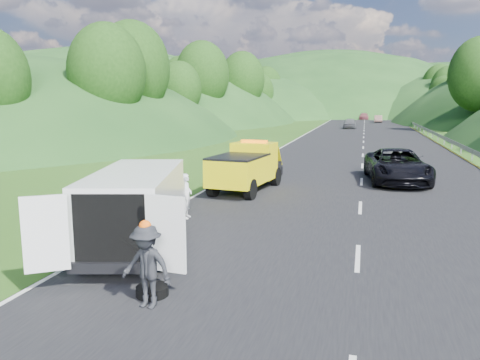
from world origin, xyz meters
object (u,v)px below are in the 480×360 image
(tow_truck, at_px, (247,167))
(white_van, at_px, (137,205))
(suitcase, at_px, (119,215))
(worker, at_px, (148,307))
(passing_suv, at_px, (396,182))
(woman, at_px, (187,219))
(child, at_px, (166,236))
(spare_tire, at_px, (152,296))

(tow_truck, distance_m, white_van, 9.00)
(suitcase, bearing_deg, worker, -55.98)
(passing_suv, bearing_deg, suitcase, -136.23)
(woman, relative_size, suitcase, 2.44)
(worker, bearing_deg, white_van, 127.33)
(tow_truck, distance_m, child, 7.72)
(tow_truck, height_order, suitcase, tow_truck)
(tow_truck, height_order, woman, tow_truck)
(woman, xyz_separation_m, passing_suv, (7.52, 9.55, 0.00))
(worker, xyz_separation_m, passing_suv, (5.67, 16.42, 0.00))
(woman, height_order, child, woman)
(woman, xyz_separation_m, spare_tire, (1.69, -6.34, 0.00))
(woman, xyz_separation_m, suitcase, (-1.87, -1.36, 0.32))
(white_van, bearing_deg, worker, -75.42)
(woman, distance_m, spare_tire, 6.56)
(white_van, distance_m, woman, 3.68)
(child, xyz_separation_m, worker, (1.69, -4.75, 0.00))
(woman, height_order, spare_tire, woman)
(white_van, bearing_deg, passing_suv, 44.85)
(tow_truck, bearing_deg, woman, -91.49)
(tow_truck, xyz_separation_m, child, (-0.63, -7.62, -1.10))
(child, relative_size, spare_tire, 1.50)
(woman, distance_m, passing_suv, 12.16)
(woman, bearing_deg, spare_tire, -173.68)
(tow_truck, relative_size, white_van, 0.81)
(suitcase, relative_size, spare_tire, 0.94)
(suitcase, bearing_deg, passing_suv, 49.29)
(tow_truck, bearing_deg, worker, -78.48)
(child, height_order, suitcase, suitcase)
(worker, relative_size, passing_suv, 0.28)
(white_van, height_order, suitcase, white_van)
(spare_tire, bearing_deg, passing_suv, 69.86)
(white_van, bearing_deg, woman, 73.83)
(worker, bearing_deg, tow_truck, 102.78)
(white_van, xyz_separation_m, suitcase, (-1.79, 2.10, -0.92))
(white_van, relative_size, suitcase, 10.38)
(suitcase, xyz_separation_m, spare_tire, (3.56, -4.98, -0.32))
(white_van, distance_m, spare_tire, 3.60)
(white_van, bearing_deg, spare_tire, -73.25)
(suitcase, height_order, spare_tire, suitcase)
(child, bearing_deg, passing_suv, 103.18)
(tow_truck, xyz_separation_m, worker, (1.06, -12.36, -1.10))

